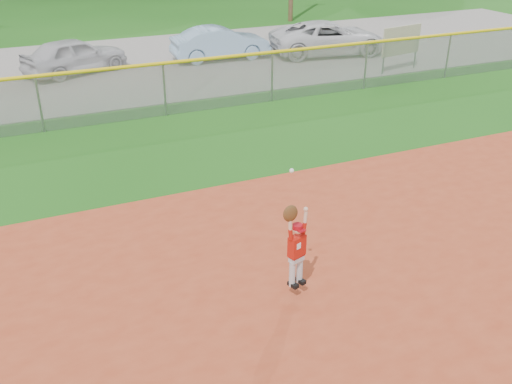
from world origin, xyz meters
TOP-DOWN VIEW (x-y plane):
  - ground at (0.00, 0.00)m, footprint 120.00×120.00m
  - parking_strip at (0.00, 16.00)m, footprint 44.00×10.00m
  - car_white_a at (-1.70, 15.67)m, footprint 3.96×2.72m
  - car_blue at (3.73, 15.55)m, footprint 3.80×1.45m
  - car_white_b at (7.99, 14.61)m, footprint 4.93×2.85m
  - sponsor_sign at (9.02, 11.35)m, footprint 1.80×0.37m
  - outfield_fence at (0.00, 10.00)m, footprint 40.06×0.10m
  - ballplayer at (-0.51, 0.97)m, footprint 0.46×0.25m

SIDE VIEW (x-z plane):
  - ground at x=0.00m, z-range 0.00..0.00m
  - parking_strip at x=0.00m, z-range 0.00..0.03m
  - car_blue at x=3.73m, z-range 0.03..1.27m
  - car_white_a at x=-1.70m, z-range 0.03..1.28m
  - car_white_b at x=7.99m, z-range 0.03..1.32m
  - outfield_fence at x=0.00m, z-range 0.11..1.66m
  - ballplayer at x=-0.51m, z-range -0.06..1.91m
  - sponsor_sign at x=9.02m, z-range 0.26..1.88m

